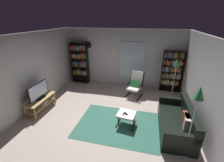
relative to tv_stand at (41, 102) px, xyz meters
name	(u,v)px	position (x,y,z in m)	size (l,w,h in m)	color
ground_plane	(106,119)	(2.35, 0.03, -0.30)	(7.02, 7.02, 0.00)	#A6968A
wall_back	(122,58)	(2.35, 2.93, 1.00)	(5.60, 0.06, 2.60)	beige
wall_left	(27,74)	(-0.35, 0.03, 1.00)	(0.06, 6.00, 2.60)	beige
wall_right	(208,92)	(5.05, 0.03, 1.00)	(0.06, 6.00, 2.60)	beige
glass_door_panel	(132,64)	(2.80, 2.86, 0.75)	(1.10, 0.01, 2.00)	silver
area_rug	(118,124)	(2.78, -0.17, -0.30)	(2.46, 1.77, 0.01)	#2F5F50
tv_stand	(41,102)	(0.00, 0.00, 0.00)	(0.46, 1.19, 0.46)	tan
television	(39,91)	(0.00, -0.01, 0.42)	(0.20, 0.91, 0.57)	black
bookshelf_near_tv	(80,61)	(0.30, 2.70, 0.76)	(0.81, 0.30, 2.01)	black
bookshelf_near_sofa	(172,70)	(4.54, 2.70, 0.66)	(0.84, 0.30, 1.77)	black
leather_sofa	(177,122)	(4.47, -0.03, 0.00)	(0.83, 1.86, 0.81)	black
lounge_armchair	(135,84)	(3.09, 1.86, 0.23)	(0.72, 0.78, 1.02)	black
ottoman	(126,115)	(3.02, -0.11, 0.04)	(0.58, 0.54, 0.41)	white
tv_remote	(124,114)	(2.95, -0.16, 0.12)	(0.04, 0.14, 0.02)	black
cell_phone	(126,114)	(3.01, -0.14, 0.11)	(0.07, 0.14, 0.01)	black
floor_lamp_by_sofa	(198,101)	(4.53, -0.92, 1.21)	(0.22, 0.22, 1.82)	#A5A5AD
floor_lamp_by_shelf	(176,67)	(4.54, 1.86, 1.04)	(0.22, 0.22, 1.64)	#A5A5AD
wall_clock	(89,45)	(0.74, 2.85, 1.55)	(0.29, 0.03, 0.29)	silver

